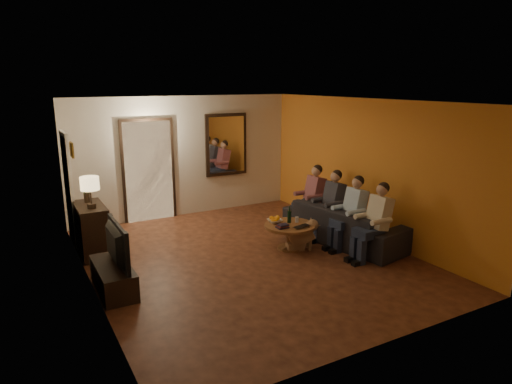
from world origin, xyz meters
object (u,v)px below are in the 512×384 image
dresser (92,230)px  coffee_table (290,237)px  wine_bottle (289,214)px  person_c (331,207)px  sofa (344,224)px  dog (301,235)px  person_a (376,224)px  table_lamp (90,192)px  tv (111,245)px  laptop (304,227)px  person_b (352,215)px  tv_stand (113,278)px  bowl (275,221)px  person_d (312,200)px

dresser → coffee_table: 3.42m
wine_bottle → person_c: bearing=1.4°
sofa → dog: sofa is taller
person_a → dog: bearing=131.8°
table_lamp → person_c: (4.08, -1.10, -0.54)m
tv → laptop: (3.19, -0.10, -0.22)m
sofa → tv: bearing=80.0°
wine_bottle → laptop: bearing=-82.5°
tv → laptop: size_ratio=3.23×
dresser → tv: size_ratio=0.92×
table_lamp → person_b: (4.08, -1.70, -0.54)m
tv_stand → laptop: size_ratio=3.46×
person_a → dog: (-0.84, 0.94, -0.32)m
table_lamp → laptop: 3.59m
wine_bottle → dresser: bearing=156.9°
table_lamp → bowl: table_lamp is taller
dresser → tv_stand: dresser is taller
sofa → table_lamp: bearing=61.5°
sofa → person_d: 0.94m
person_a → person_d: size_ratio=1.00×
person_d → dog: size_ratio=2.14×
person_b → coffee_table: 1.16m
coffee_table → wine_bottle: wine_bottle is taller
person_c → person_d: (0.00, 0.60, 0.00)m
person_b → person_d: same height
sofa → laptop: sofa is taller
wine_bottle → tv_stand: bearing=-175.0°
tv_stand → person_b: bearing=-4.2°
dog → person_d: bearing=60.9°
table_lamp → dog: 3.61m
sofa → coffee_table: bearing=70.8°
person_a → wine_bottle: 1.50m
wine_bottle → laptop: size_ratio=0.94×
person_b → laptop: bearing=167.5°
laptop → coffee_table: bearing=96.3°
tv_stand → person_d: bearing=12.4°
dresser → table_lamp: (0.00, -0.22, 0.70)m
table_lamp → coffee_table: 3.45m
dresser → laptop: size_ratio=2.97×
bowl → sofa: bearing=-17.4°
table_lamp → laptop: table_lamp is taller
laptop → person_a: bearing=-55.3°
dresser → sofa: bearing=-21.2°
person_c → sofa: bearing=-71.6°
table_lamp → person_c: 4.26m
table_lamp → wine_bottle: bearing=-19.6°
tv → dog: (3.24, 0.04, -0.41)m
person_c → tv_stand: bearing=-175.8°
dresser → coffee_table: dresser is taller
tv_stand → person_c: (4.08, 0.30, 0.41)m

